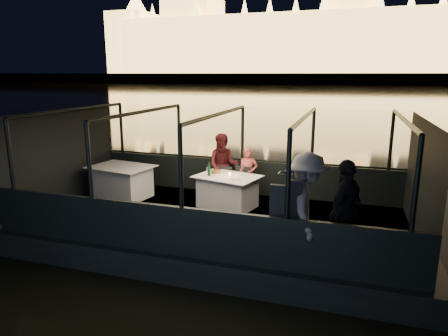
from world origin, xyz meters
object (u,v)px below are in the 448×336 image
(dining_table_central, at_px, (227,191))
(person_man_maroon, at_px, (223,169))
(person_woman_coral, at_px, (248,171))
(passenger_stripe, at_px, (306,212))
(wine_bottle, at_px, (209,170))
(dining_table_aft, at_px, (122,183))
(passenger_dark, at_px, (345,211))
(chair_port_right, at_px, (241,184))
(coat_stand, at_px, (284,213))
(chair_port_left, at_px, (223,183))

(dining_table_central, relative_size, person_man_maroon, 0.88)
(person_woman_coral, bearing_deg, person_man_maroon, 159.19)
(person_man_maroon, xyz_separation_m, passenger_stripe, (2.43, -3.03, 0.10))
(wine_bottle, bearing_deg, dining_table_aft, 178.95)
(dining_table_central, relative_size, wine_bottle, 4.33)
(person_man_maroon, relative_size, wine_bottle, 4.94)
(passenger_dark, bearing_deg, passenger_stripe, -42.79)
(chair_port_right, height_order, passenger_dark, passenger_dark)
(coat_stand, xyz_separation_m, person_man_maroon, (-2.11, 3.29, -0.15))
(coat_stand, bearing_deg, chair_port_left, 124.08)
(coat_stand, relative_size, person_man_maroon, 0.97)
(chair_port_left, xyz_separation_m, passenger_stripe, (2.35, -2.73, 0.40))
(coat_stand, xyz_separation_m, wine_bottle, (-2.19, 2.44, 0.02))
(dining_table_aft, bearing_deg, dining_table_central, 1.11)
(dining_table_aft, relative_size, chair_port_right, 1.79)
(coat_stand, height_order, person_woman_coral, coat_stand)
(dining_table_aft, xyz_separation_m, person_woman_coral, (3.16, 0.77, 0.36))
(dining_table_central, xyz_separation_m, person_woman_coral, (0.32, 0.72, 0.36))
(dining_table_aft, xyz_separation_m, wine_bottle, (2.41, -0.04, 0.53))
(coat_stand, height_order, passenger_dark, passenger_dark)
(coat_stand, distance_m, person_man_maroon, 3.91)
(dining_table_central, distance_m, wine_bottle, 0.69)
(chair_port_left, relative_size, person_man_maroon, 0.50)
(chair_port_left, relative_size, wine_bottle, 2.48)
(dining_table_aft, distance_m, person_woman_coral, 3.27)
(passenger_stripe, bearing_deg, person_man_maroon, 29.98)
(passenger_stripe, relative_size, passenger_dark, 1.07)
(chair_port_right, height_order, coat_stand, coat_stand)
(chair_port_left, bearing_deg, passenger_dark, -38.80)
(dining_table_central, distance_m, person_man_maroon, 0.91)
(wine_bottle, bearing_deg, coat_stand, -48.11)
(coat_stand, xyz_separation_m, passenger_stripe, (0.33, 0.26, -0.05))
(person_woman_coral, xyz_separation_m, passenger_dark, (2.39, -2.73, 0.10))
(chair_port_left, bearing_deg, person_man_maroon, 106.01)
(coat_stand, bearing_deg, person_man_maroon, 122.60)
(coat_stand, bearing_deg, wine_bottle, 131.89)
(person_man_maroon, height_order, wine_bottle, person_man_maroon)
(dining_table_aft, height_order, passenger_stripe, passenger_stripe)
(chair_port_right, height_order, wine_bottle, wine_bottle)
(passenger_dark, height_order, wine_bottle, passenger_dark)
(chair_port_right, xyz_separation_m, wine_bottle, (-0.63, -0.58, 0.47))
(chair_port_left, xyz_separation_m, wine_bottle, (-0.16, -0.56, 0.47))
(dining_table_aft, distance_m, chair_port_left, 2.62)
(passenger_stripe, height_order, passenger_dark, passenger_stripe)
(person_man_maroon, relative_size, passenger_dark, 0.94)
(dining_table_central, relative_size, coat_stand, 0.90)
(passenger_stripe, distance_m, wine_bottle, 3.32)
(chair_port_right, relative_size, person_woman_coral, 0.65)
(dining_table_central, relative_size, passenger_stripe, 0.77)
(chair_port_left, distance_m, coat_stand, 3.64)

